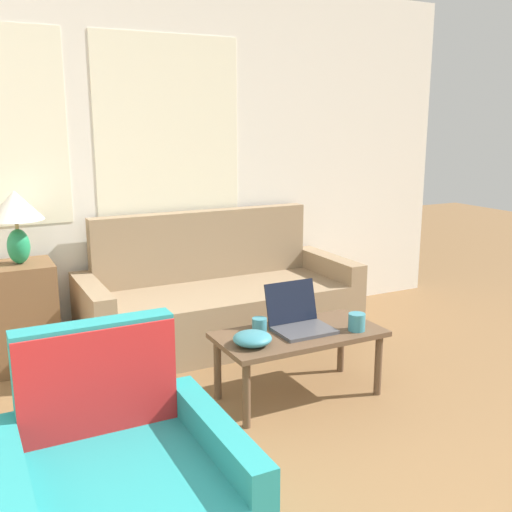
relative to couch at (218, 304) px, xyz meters
The scene contains 10 objects.
wall_back 1.35m from the couch, 151.86° to the left, with size 6.10×0.06×2.60m.
couch is the anchor object (origin of this frame).
armchair 2.35m from the couch, 122.06° to the right, with size 0.81×0.79×0.85m.
side_table 1.33m from the couch, behind, with size 0.39×0.39×0.70m.
table_lamp 1.53m from the couch, behind, with size 0.34×0.34×0.47m.
coffee_table 1.10m from the couch, 88.15° to the right, with size 0.97×0.48×0.40m.
laptop 1.07m from the couch, 86.64° to the right, with size 0.33×0.32×0.26m.
cup_navy 1.29m from the couch, 74.18° to the right, with size 0.10×0.10×0.10m.
cup_yellow 1.00m from the couch, 99.27° to the right, with size 0.09×0.09×0.08m.
snack_bowl 1.21m from the couch, 104.40° to the right, with size 0.21×0.21×0.08m.
Camera 1 is at (-0.91, -0.71, 1.60)m, focal length 42.00 mm.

